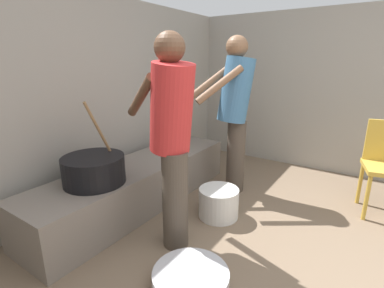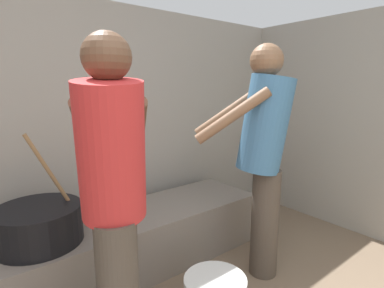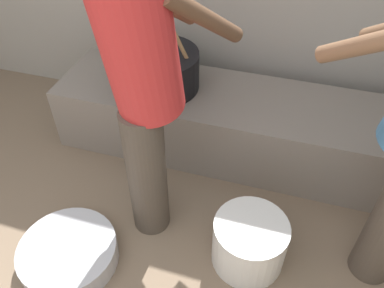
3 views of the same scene
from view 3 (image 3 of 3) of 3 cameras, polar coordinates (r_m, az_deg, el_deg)
hearth_ledge at (r=2.51m, az=6.90°, el=2.72°), size 2.34×0.60×0.43m
cooking_pot_main at (r=2.42m, az=-5.00°, el=10.85°), size 0.51×0.51×0.68m
cook_in_red_shirt at (r=1.64m, az=-7.28°, el=9.16°), size 0.57×0.74×1.61m
bucket_white_plastic at (r=2.02m, az=8.44°, el=-14.19°), size 0.37×0.37×0.28m
metal_mixing_bowl at (r=2.15m, az=-17.73°, el=-15.13°), size 0.50×0.50×0.12m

